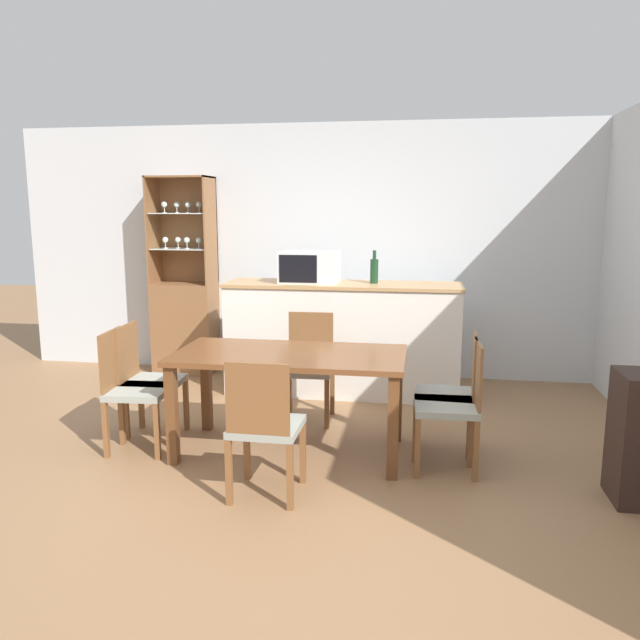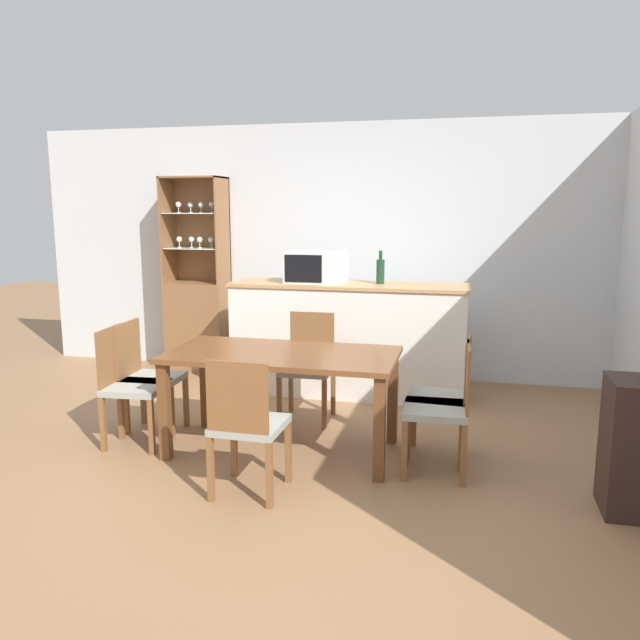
# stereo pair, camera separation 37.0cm
# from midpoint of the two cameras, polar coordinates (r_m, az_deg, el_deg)

# --- Properties ---
(ground_plane) EXTENTS (18.00, 18.00, 0.00)m
(ground_plane) POSITION_cam_midpoint_polar(r_m,az_deg,el_deg) (4.19, -6.03, -14.00)
(ground_plane) COLOR #936B47
(wall_back) EXTENTS (6.80, 0.06, 2.55)m
(wall_back) POSITION_cam_midpoint_polar(r_m,az_deg,el_deg) (6.41, -0.03, 6.29)
(wall_back) COLOR silver
(wall_back) RESTS_ON ground_plane
(kitchen_counter) EXTENTS (2.16, 0.60, 1.04)m
(kitchen_counter) POSITION_cam_midpoint_polar(r_m,az_deg,el_deg) (5.79, 0.25, -1.70)
(kitchen_counter) COLOR white
(kitchen_counter) RESTS_ON ground_plane
(display_cabinet) EXTENTS (0.63, 0.38, 2.03)m
(display_cabinet) POSITION_cam_midpoint_polar(r_m,az_deg,el_deg) (6.72, -13.75, 0.59)
(display_cabinet) COLOR brown
(display_cabinet) RESTS_ON ground_plane
(dining_table) EXTENTS (1.60, 0.80, 0.72)m
(dining_table) POSITION_cam_midpoint_polar(r_m,az_deg,el_deg) (4.37, -5.20, -4.27)
(dining_table) COLOR brown
(dining_table) RESTS_ON ground_plane
(dining_chair_side_right_far) EXTENTS (0.43, 0.43, 0.86)m
(dining_chair_side_right_far) POSITION_cam_midpoint_polar(r_m,az_deg,el_deg) (4.40, 9.54, -6.76)
(dining_chair_side_right_far) COLOR #999E93
(dining_chair_side_right_far) RESTS_ON ground_plane
(dining_chair_side_left_far) EXTENTS (0.43, 0.43, 0.86)m
(dining_chair_side_left_far) POSITION_cam_midpoint_polar(r_m,az_deg,el_deg) (4.91, -17.57, -5.31)
(dining_chair_side_left_far) COLOR #999E93
(dining_chair_side_left_far) RESTS_ON ground_plane
(dining_chair_side_right_near) EXTENTS (0.42, 0.42, 0.86)m
(dining_chair_side_right_near) POSITION_cam_midpoint_polar(r_m,az_deg,el_deg) (4.17, 9.55, -7.70)
(dining_chair_side_right_near) COLOR #999E93
(dining_chair_side_right_near) RESTS_ON ground_plane
(dining_chair_head_far) EXTENTS (0.41, 0.41, 0.86)m
(dining_chair_head_far) POSITION_cam_midpoint_polar(r_m,az_deg,el_deg) (5.09, -3.17, -4.29)
(dining_chair_head_far) COLOR #999E93
(dining_chair_head_far) RESTS_ON ground_plane
(dining_chair_side_left_near) EXTENTS (0.43, 0.43, 0.86)m
(dining_chair_side_left_near) POSITION_cam_midpoint_polar(r_m,az_deg,el_deg) (4.70, -18.90, -6.06)
(dining_chair_side_left_near) COLOR #999E93
(dining_chair_side_left_near) RESTS_ON ground_plane
(dining_chair_head_near) EXTENTS (0.41, 0.41, 0.86)m
(dining_chair_head_near) POSITION_cam_midpoint_polar(r_m,az_deg,el_deg) (3.76, -7.93, -9.68)
(dining_chair_head_near) COLOR #999E93
(dining_chair_head_near) RESTS_ON ground_plane
(microwave) EXTENTS (0.53, 0.35, 0.29)m
(microwave) POSITION_cam_midpoint_polar(r_m,az_deg,el_deg) (5.73, -2.81, 4.85)
(microwave) COLOR silver
(microwave) RESTS_ON kitchen_counter
(wine_bottle) EXTENTS (0.07, 0.07, 0.30)m
(wine_bottle) POSITION_cam_midpoint_polar(r_m,az_deg,el_deg) (5.69, 3.13, 4.56)
(wine_bottle) COLOR #193D23
(wine_bottle) RESTS_ON kitchen_counter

